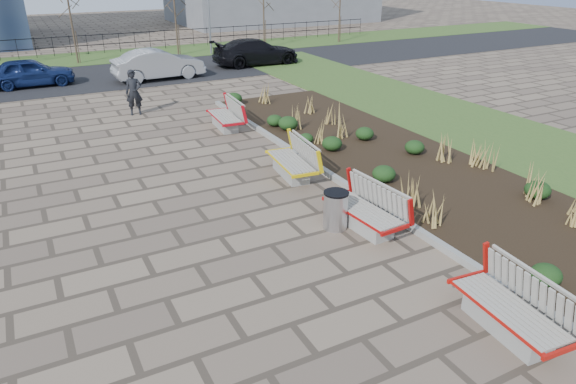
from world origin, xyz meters
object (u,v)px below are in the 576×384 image
bench_b (364,208)px  litter_bin (336,210)px  car_silver (158,64)px  bench_d (224,115)px  pedestrian (134,93)px  car_black (256,52)px  car_blue (30,72)px  lamp_east (208,4)px  bench_c (291,159)px  bench_a (510,306)px

bench_b → litter_bin: bench_b is taller
car_silver → bench_d: bearing=176.5°
pedestrian → car_black: bearing=52.1°
car_blue → car_silver: 5.93m
bench_d → car_blue: 11.93m
bench_d → lamp_east: (5.00, 15.25, 2.54)m
bench_d → litter_bin: 8.23m
bench_c → litter_bin: (-0.54, -3.16, -0.07)m
bench_b → pedestrian: pedestrian is taller
bench_b → bench_c: 3.47m
car_silver → litter_bin: bearing=175.0°
bench_a → car_blue: car_blue is taller
bench_d → lamp_east: 16.25m
pedestrian → lamp_east: 14.24m
bench_b → car_silver: bearing=85.3°
car_black → car_silver: bearing=102.5°
bench_a → car_blue: (-5.72, 22.98, 0.18)m
bench_c → bench_d: size_ratio=1.00×
litter_bin → car_blue: car_blue is taller
pedestrian → bench_a: bearing=-69.9°
bench_c → pedestrian: (-2.42, 8.34, 0.37)m
pedestrian → car_black: size_ratio=0.35×
bench_d → lamp_east: size_ratio=0.35×
bench_b → bench_d: 8.52m
lamp_east → bench_b: bearing=-101.9°
bench_a → car_silver: size_ratio=0.47×
lamp_east → pedestrian: bearing=-121.8°
car_blue → car_silver: size_ratio=0.87×
bench_a → car_blue: size_ratio=0.54×
bench_b → pedestrian: 12.06m
litter_bin → car_blue: bearing=105.5°
litter_bin → car_black: size_ratio=0.17×
litter_bin → lamp_east: 24.25m
car_silver → lamp_east: bearing=-42.3°
car_black → bench_c: bearing=159.1°
bench_c → car_silver: 14.32m
bench_a → lamp_east: 28.33m
litter_bin → bench_b: bearing=-29.6°
bench_a → bench_b: size_ratio=1.00×
bench_d → car_black: bearing=64.4°
bench_a → car_black: bearing=80.2°
bench_c → car_black: 16.75m
bench_c → bench_a: bearing=-83.9°
car_blue → bench_b: bearing=-163.7°
bench_c → litter_bin: 3.20m
litter_bin → bench_c: bearing=80.3°
bench_b → car_black: 20.02m
bench_a → litter_bin: bench_a is taller
bench_c → car_blue: 16.54m
bench_d → car_silver: 9.27m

